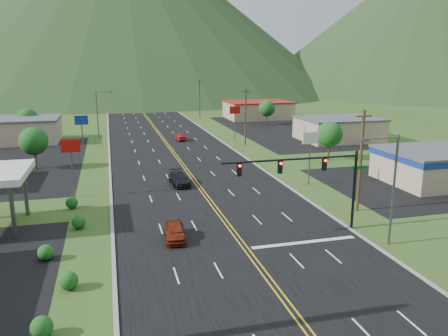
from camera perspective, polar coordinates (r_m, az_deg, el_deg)
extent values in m
cylinder|color=black|center=(39.81, 16.62, -2.79)|extent=(0.24, 0.24, 7.00)
cylinder|color=black|center=(36.32, 8.82, 1.13)|extent=(12.00, 0.18, 0.18)
cube|color=#0C591E|center=(39.52, 17.31, 0.05)|extent=(1.40, 0.06, 0.30)
cube|color=black|center=(37.74, 12.97, 0.48)|extent=(0.35, 0.28, 1.05)
sphere|color=#FF0C05|center=(37.51, 13.13, 0.94)|extent=(0.22, 0.22, 0.22)
cube|color=black|center=(36.07, 7.33, 0.12)|extent=(0.35, 0.28, 1.05)
sphere|color=#FF0C05|center=(35.83, 7.46, 0.59)|extent=(0.22, 0.22, 0.22)
cube|color=black|center=(34.93, 2.00, -0.23)|extent=(0.35, 0.28, 1.05)
sphere|color=#FF0C05|center=(34.68, 2.09, 0.27)|extent=(0.22, 0.22, 0.22)
cylinder|color=#59595E|center=(36.91, 21.25, -2.82)|extent=(0.20, 0.20, 9.00)
cylinder|color=#59595E|center=(35.17, 19.94, 3.71)|extent=(2.88, 0.12, 0.12)
cube|color=#59595E|center=(34.39, 17.95, 3.49)|extent=(0.60, 0.25, 0.18)
cylinder|color=#59595E|center=(89.03, -16.22, 6.74)|extent=(0.20, 0.20, 9.00)
cylinder|color=#59595E|center=(88.63, -15.46, 9.55)|extent=(2.88, 0.12, 0.12)
cube|color=#59595E|center=(88.64, -14.51, 9.55)|extent=(0.60, 0.25, 0.18)
cylinder|color=#59595E|center=(40.13, -25.90, -4.98)|extent=(0.36, 0.36, 5.00)
cylinder|color=#59595E|center=(45.78, -24.54, -2.65)|extent=(0.36, 0.36, 5.00)
cube|color=#D1AF91|center=(89.19, -26.47, 4.30)|extent=(18.00, 11.00, 4.20)
cube|color=#4C4C51|center=(88.91, -26.63, 5.73)|extent=(18.40, 11.40, 0.30)
cube|color=#D1AF91|center=(60.26, 27.06, 0.18)|extent=(15.00, 10.00, 3.80)
cube|color=navy|center=(59.96, 27.22, 1.62)|extent=(15.20, 10.20, 0.70)
cube|color=#D1AF91|center=(85.44, 14.76, 4.87)|extent=(14.00, 11.00, 4.00)
cube|color=#4C4C51|center=(85.15, 14.84, 6.30)|extent=(14.40, 11.40, 0.30)
cube|color=#D1AF91|center=(115.52, 4.44, 7.50)|extent=(16.00, 12.00, 4.20)
cube|color=maroon|center=(115.30, 4.46, 8.61)|extent=(16.40, 12.40, 0.30)
cylinder|color=#59595E|center=(50.06, -19.13, -0.84)|extent=(0.16, 0.16, 5.00)
cube|color=#AB0D09|center=(49.40, -19.42, 2.75)|extent=(2.00, 0.18, 1.40)
cylinder|color=#59595E|center=(71.57, -17.96, 3.43)|extent=(0.16, 0.16, 5.00)
cube|color=navy|center=(71.11, -18.14, 5.96)|extent=(2.00, 0.18, 1.40)
cylinder|color=#59595E|center=(53.11, 11.09, 0.47)|extent=(0.16, 0.16, 5.00)
cube|color=white|center=(52.49, 11.24, 3.87)|extent=(2.00, 0.18, 1.40)
cylinder|color=#59595E|center=(82.57, 1.42, 5.37)|extent=(0.16, 0.16, 5.00)
cube|color=#AB0D09|center=(82.17, 1.43, 7.58)|extent=(2.00, 0.18, 1.40)
cylinder|color=#382314|center=(65.54, -23.41, 1.18)|extent=(0.30, 0.30, 3.00)
sphere|color=#164F1A|center=(65.11, -23.61, 3.24)|extent=(3.84, 3.84, 3.84)
cylinder|color=#382314|center=(92.62, -24.15, 4.46)|extent=(0.30, 0.30, 3.00)
sphere|color=#164F1A|center=(92.31, -24.29, 5.93)|extent=(3.84, 3.84, 3.84)
cylinder|color=#382314|center=(67.80, 13.53, 2.32)|extent=(0.30, 0.30, 3.00)
sphere|color=#164F1A|center=(67.38, 13.64, 4.32)|extent=(3.84, 3.84, 3.84)
cylinder|color=#382314|center=(103.70, 5.57, 6.45)|extent=(0.30, 0.30, 3.00)
sphere|color=#164F1A|center=(103.43, 5.60, 7.77)|extent=(3.84, 3.84, 3.84)
cylinder|color=#382314|center=(44.29, 17.41, 0.80)|extent=(0.28, 0.28, 10.00)
cube|color=#382314|center=(43.57, 17.82, 6.45)|extent=(1.60, 0.12, 0.12)
cylinder|color=#382314|center=(77.64, 2.82, 6.69)|extent=(0.28, 0.28, 10.00)
cube|color=#382314|center=(77.24, 2.86, 9.93)|extent=(1.60, 0.12, 0.12)
cylinder|color=#382314|center=(116.21, -3.21, 8.99)|extent=(0.28, 0.28, 10.00)
cube|color=#382314|center=(115.94, -3.24, 11.16)|extent=(1.60, 0.12, 0.12)
cylinder|color=#382314|center=(155.50, -6.24, 10.11)|extent=(0.28, 0.28, 10.00)
cube|color=#382314|center=(155.30, -6.29, 11.73)|extent=(1.60, 0.12, 0.12)
cone|color=#1F3A1A|center=(240.31, -13.16, 20.03)|extent=(220.00, 220.00, 85.00)
cone|color=#1F3A1A|center=(251.35, 25.31, 17.10)|extent=(180.00, 180.00, 70.00)
imported|color=maroon|center=(36.81, -6.42, -8.24)|extent=(2.00, 4.25, 1.41)
imported|color=black|center=(52.64, -5.86, -1.46)|extent=(2.31, 5.09, 1.45)
imported|color=maroon|center=(82.82, -5.75, 4.03)|extent=(1.73, 3.99, 1.28)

